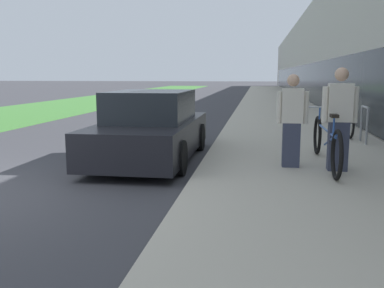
{
  "coord_description": "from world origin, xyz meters",
  "views": [
    {
      "loc": [
        4.04,
        -5.06,
        1.68
      ],
      "look_at": [
        1.31,
        12.73,
        -1.23
      ],
      "focal_mm": 40.0,
      "sensor_mm": 36.0,
      "label": 1
    }
  ],
  "objects": [
    {
      "name": "person_rider",
      "position": [
        5.35,
        2.06,
        0.97
      ],
      "size": [
        0.56,
        0.22,
        1.66
      ],
      "color": "#33384C",
      "rests_on": "sidewalk_slab"
    },
    {
      "name": "sidewalk_slab",
      "position": [
        5.02,
        21.0,
        0.07
      ],
      "size": [
        3.92,
        70.0,
        0.14
      ],
      "color": "#B2AA99",
      "rests_on": "ground"
    },
    {
      "name": "person_bystander",
      "position": [
        4.62,
        2.24,
        0.92
      ],
      "size": [
        0.53,
        0.21,
        1.56
      ],
      "color": "#33384C",
      "rests_on": "sidewalk_slab"
    },
    {
      "name": "tandem_bicycle",
      "position": [
        5.22,
        2.43,
        0.54
      ],
      "size": [
        0.52,
        2.88,
        0.95
      ],
      "color": "black",
      "rests_on": "sidewalk_slab"
    },
    {
      "name": "lawn_strip",
      "position": [
        -6.37,
        25.0,
        0.01
      ],
      "size": [
        5.81,
        70.0,
        0.03
      ],
      "color": "#3D7533",
      "rests_on": "ground"
    },
    {
      "name": "cruiser_bike_nearest",
      "position": [
        6.3,
        6.33,
        0.52
      ],
      "size": [
        0.52,
        1.86,
        0.9
      ],
      "color": "black",
      "rests_on": "sidewalk_slab"
    },
    {
      "name": "storefront_facade",
      "position": [
        12.02,
        29.0,
        2.95
      ],
      "size": [
        10.01,
        70.0,
        5.92
      ],
      "color": "#BCB7AD",
      "rests_on": "ground"
    },
    {
      "name": "bike_rack_hoop",
      "position": [
        6.46,
        5.13,
        0.65
      ],
      "size": [
        0.05,
        0.6,
        0.84
      ],
      "color": "gray",
      "rests_on": "sidewalk_slab"
    },
    {
      "name": "cruiser_bike_middle",
      "position": [
        6.44,
        8.62,
        0.5
      ],
      "size": [
        0.52,
        1.65,
        0.84
      ],
      "color": "black",
      "rests_on": "sidewalk_slab"
    },
    {
      "name": "parked_sedan_curbside",
      "position": [
        1.97,
        3.12,
        0.63
      ],
      "size": [
        1.77,
        4.14,
        1.37
      ],
      "color": "black",
      "rests_on": "ground"
    }
  ]
}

